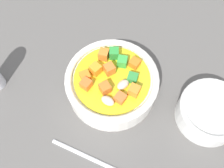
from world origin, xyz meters
TOP-DOWN VIEW (x-y plane):
  - ground_plane at (0.00, 0.00)cm, footprint 140.00×140.00cm
  - soup_bowl_main at (-0.01, 0.00)cm, footprint 15.29×15.29cm
  - side_bowl_small at (9.71, 13.15)cm, footprint 10.39×10.39cm

SIDE VIEW (x-z plane):
  - ground_plane at x=0.00cm, z-range -2.00..0.00cm
  - side_bowl_small at x=9.71cm, z-range 0.07..4.33cm
  - soup_bowl_main at x=-0.01cm, z-range -0.36..5.77cm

